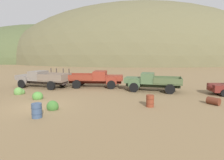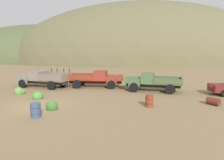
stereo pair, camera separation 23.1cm
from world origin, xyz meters
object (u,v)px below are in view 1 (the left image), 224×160
oil_drum_spare (37,111)px  oil_drum_by_truck (213,101)px  truck_primer_gray (39,79)px  truck_weathered_green (148,82)px  truck_rust_red (99,79)px  oil_drum_foreground (150,101)px

oil_drum_spare → oil_drum_by_truck: size_ratio=0.84×
truck_primer_gray → truck_weathered_green: bearing=-172.6°
truck_primer_gray → truck_rust_red: 6.99m
oil_drum_by_truck → oil_drum_foreground: bearing=-174.9°
truck_rust_red → oil_drum_by_truck: 12.17m
truck_primer_gray → truck_rust_red: bearing=-161.9°
truck_weathered_green → oil_drum_spare: (-8.71, -8.31, -0.53)m
truck_primer_gray → oil_drum_by_truck: bearing=172.4°
truck_primer_gray → truck_rust_red: (6.99, -0.14, -0.02)m
truck_primer_gray → truck_weathered_green: 12.47m
oil_drum_spare → truck_primer_gray: bearing=107.8°
truck_weathered_green → oil_drum_foreground: 6.19m
oil_drum_spare → oil_drum_foreground: bearing=16.6°
truck_rust_red → oil_drum_foreground: truck_rust_red is taller
oil_drum_foreground → truck_rust_red: bearing=115.6°
truck_primer_gray → oil_drum_spare: truck_primer_gray is taller
truck_rust_red → truck_weathered_green: bearing=-18.3°
truck_rust_red → oil_drum_spare: (-3.50, -10.73, -0.54)m
truck_rust_red → oil_drum_spare: truck_rust_red is taller
oil_drum_by_truck → truck_weathered_green: bearing=124.8°
oil_drum_spare → oil_drum_by_truck: bearing=12.1°
truck_primer_gray → oil_drum_by_truck: 18.07m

